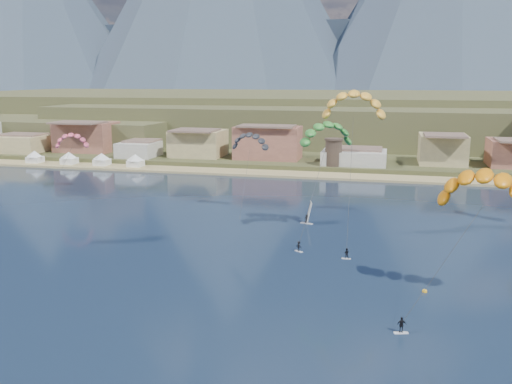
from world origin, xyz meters
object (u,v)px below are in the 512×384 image
kitesurfer_orange (485,183)px  kitesurfer_green (327,131)px  buoy (425,291)px  kitesurfer_yellow (354,101)px  watchtower (334,152)px  windsurfer (307,217)px

kitesurfer_orange → kitesurfer_green: kitesurfer_green is taller
buoy → kitesurfer_green: bearing=125.7°
kitesurfer_yellow → buoy: kitesurfer_yellow is taller
watchtower → kitesurfer_orange: 101.86m
kitesurfer_orange → buoy: (-6.47, 0.98, -15.85)m
watchtower → buoy: size_ratio=12.59×
watchtower → buoy: (22.49, -96.21, -6.25)m
kitesurfer_orange → kitesurfer_yellow: bearing=125.7°
kitesurfer_orange → windsurfer: (-27.66, 33.64, -14.52)m
watchtower → kitesurfer_yellow: kitesurfer_yellow is taller
kitesurfer_yellow → kitesurfer_orange: size_ratio=1.31×
kitesurfer_yellow → buoy: 37.39m
kitesurfer_green → windsurfer: 21.13m
windsurfer → kitesurfer_green: bearing=-64.6°
kitesurfer_green → buoy: size_ratio=33.24×
watchtower → windsurfer: size_ratio=1.89×
kitesurfer_yellow → windsurfer: 26.47m
kitesurfer_yellow → kitesurfer_green: (-4.52, -1.71, -5.29)m
kitesurfer_green → windsurfer: bearing=115.4°
windsurfer → buoy: size_ratio=6.66×
windsurfer → watchtower: bearing=91.2°
watchtower → windsurfer: bearing=-88.8°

